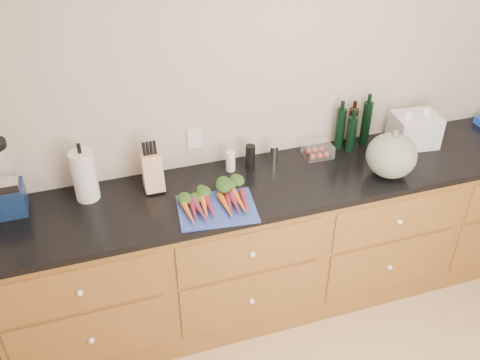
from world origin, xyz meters
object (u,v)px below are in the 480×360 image
object	(u,v)px
squash	(391,156)
blender_appliance	(3,183)
tomato_box	(318,150)
paper_towel	(84,176)
carrots	(215,200)
cutting_board	(217,209)
knife_block	(153,172)

from	to	relation	value
squash	blender_appliance	size ratio (longest dim) A/B	0.68
squash	tomato_box	xyz separation A→B (m)	(-0.31, 0.31, -0.09)
paper_towel	carrots	bearing A→B (deg)	-23.63
squash	tomato_box	world-z (taller)	squash
cutting_board	carrots	distance (m)	0.05
blender_appliance	knife_block	xyz separation A→B (m)	(0.75, -0.02, -0.08)
paper_towel	squash	bearing A→B (deg)	-10.25
cutting_board	blender_appliance	bearing A→B (deg)	162.85
knife_block	tomato_box	xyz separation A→B (m)	(1.01, 0.03, -0.07)
cutting_board	squash	size ratio (longest dim) A/B	1.43
squash	knife_block	distance (m)	1.35
carrots	squash	distance (m)	1.04
paper_towel	blender_appliance	bearing A→B (deg)	-179.67
squash	paper_towel	xyz separation A→B (m)	(-1.67, 0.30, 0.01)
knife_block	carrots	bearing A→B (deg)	-42.80
carrots	knife_block	distance (m)	0.39
blender_appliance	tomato_box	bearing A→B (deg)	0.40
blender_appliance	tomato_box	size ratio (longest dim) A/B	2.52
squash	blender_appliance	distance (m)	2.09
carrots	blender_appliance	world-z (taller)	blender_appliance
blender_appliance	paper_towel	xyz separation A→B (m)	(0.39, 0.00, -0.04)
knife_block	cutting_board	bearing A→B (deg)	-47.12
cutting_board	tomato_box	xyz separation A→B (m)	(0.73, 0.33, 0.03)
blender_appliance	cutting_board	bearing A→B (deg)	-17.15
squash	tomato_box	size ratio (longest dim) A/B	1.71
blender_appliance	knife_block	size ratio (longest dim) A/B	1.98
carrots	squash	world-z (taller)	squash
carrots	tomato_box	bearing A→B (deg)	21.48
knife_block	tomato_box	bearing A→B (deg)	1.70
squash	carrots	bearing A→B (deg)	178.65
blender_appliance	paper_towel	bearing A→B (deg)	0.33
cutting_board	paper_towel	xyz separation A→B (m)	(-0.64, 0.32, 0.14)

